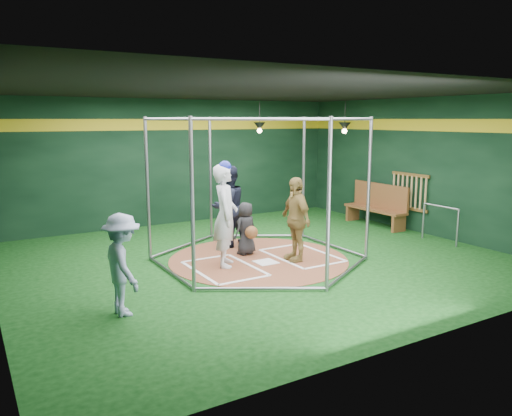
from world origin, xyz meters
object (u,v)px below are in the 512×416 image
visitor_leopard (296,219)px  umpire (228,206)px  batter_figure (225,215)px  dugout_bench (377,204)px

visitor_leopard → umpire: size_ratio=0.94×
visitor_leopard → umpire: bearing=-153.9°
batter_figure → visitor_leopard: batter_figure is taller
dugout_bench → visitor_leopard: bearing=-156.7°
visitor_leopard → batter_figure: bearing=-99.7°
dugout_bench → batter_figure: bearing=-166.3°
umpire → batter_figure: bearing=44.6°
umpire → dugout_bench: size_ratio=0.93×
visitor_leopard → dugout_bench: (4.02, 1.73, -0.29)m
umpire → dugout_bench: (4.67, -0.05, -0.35)m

